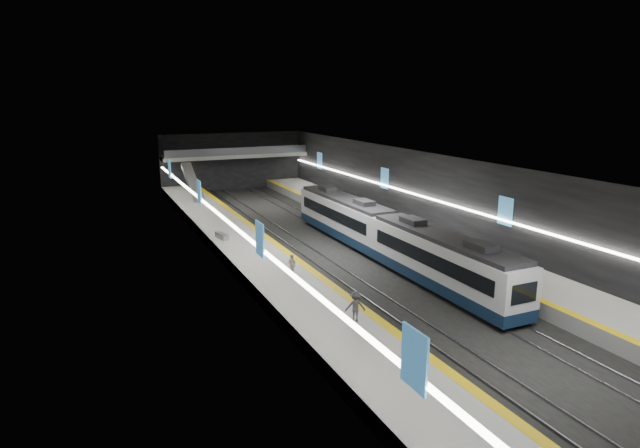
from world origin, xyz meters
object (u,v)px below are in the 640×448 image
train (386,234)px  passenger_left_b (355,307)px  bench_right_near (488,249)px  bench_left_far (222,236)px  passenger_left_a (292,265)px  passenger_right_b (480,254)px  bench_right_far (342,194)px  passenger_right_a (454,246)px  escalator (192,182)px

train → passenger_left_b: 14.86m
bench_right_near → bench_left_far: bearing=155.9°
bench_left_far → passenger_left_b: passenger_left_b is taller
bench_left_far → passenger_left_a: size_ratio=1.25×
passenger_left_b → passenger_right_b: bearing=-139.3°
bench_right_far → passenger_left_b: (-16.07, -33.64, 0.64)m
train → passenger_right_b: 7.83m
bench_left_far → passenger_left_b: bearing=-92.6°
passenger_right_a → escalator: bearing=41.5°
bench_right_far → passenger_right_b: bearing=-107.5°
escalator → bench_right_far: size_ratio=4.12×
escalator → passenger_right_b: bearing=-68.7°
bench_left_far → bench_right_far: size_ratio=0.98×
passenger_right_b → passenger_left_b: bearing=163.6°
passenger_left_b → escalator: bearing=-69.0°
passenger_right_b → passenger_left_a: passenger_right_b is taller
bench_left_far → passenger_left_b: 20.39m
bench_right_far → bench_left_far: bearing=-155.3°
bench_left_far → passenger_right_a: passenger_right_a is taller
bench_right_near → bench_right_far: size_ratio=1.06×
escalator → passenger_right_b: 38.14m
bench_right_near → passenger_right_a: (-3.46, -0.01, 0.66)m
passenger_left_b → bench_left_far: bearing=-63.4°
passenger_right_b → bench_right_far: bearing=46.3°
bench_right_near → passenger_right_b: size_ratio=1.09×
bench_right_far → passenger_left_a: passenger_left_a is taller
bench_right_far → passenger_left_a: bearing=-134.6°
train → bench_right_near: (7.00, -4.23, -0.95)m
passenger_right_b → escalator: bearing=73.9°
train → bench_left_far: size_ratio=15.83×
passenger_left_a → passenger_left_b: 8.67m
passenger_right_a → passenger_left_a: size_ratio=1.20×
passenger_right_b → bench_right_near: bearing=2.0°
passenger_right_a → passenger_left_b: bearing=140.0°
bench_right_far → passenger_left_a: size_ratio=1.28×
passenger_right_b → train: bearing=82.0°
bench_right_near → passenger_left_b: bearing=-144.5°
bench_left_far → bench_right_far: bench_right_far is taller
train → passenger_left_a: 9.97m
train → passenger_right_a: (3.54, -4.24, -0.29)m
bench_left_far → passenger_right_b: bearing=-54.4°
bench_right_near → passenger_right_b: bearing=-130.3°
bench_right_far → bench_right_near: bearing=-101.2°
bench_right_far → passenger_left_b: 37.29m
escalator → bench_left_far: 20.36m
passenger_left_b → passenger_right_a: bearing=-129.5°
bench_left_far → bench_right_near: (18.51, -12.69, 0.02)m
passenger_right_a → passenger_left_b: 14.69m
escalator → bench_right_near: (17.00, -32.93, -1.65)m
bench_right_near → passenger_right_a: passenger_right_a is taller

